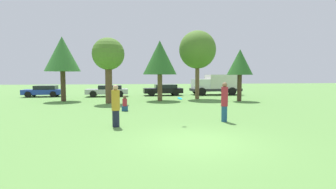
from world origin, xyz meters
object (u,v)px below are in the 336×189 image
(frisbee, at_px, (180,98))
(tree_4, at_px, (240,63))
(tree_2, at_px, (160,58))
(parked_car_silver, at_px, (108,90))
(person_thrower, at_px, (116,106))
(tree_3, at_px, (197,50))
(parked_car_blue, at_px, (44,91))
(person_catcher, at_px, (224,102))
(parked_car_black, at_px, (164,90))
(delivery_truck_white, at_px, (216,84))
(tree_1, at_px, (108,55))
(bystander_sitting, at_px, (125,104))
(tree_0, at_px, (62,54))

(frisbee, bearing_deg, tree_4, 53.69)
(tree_2, bearing_deg, parked_car_silver, 132.99)
(person_thrower, height_order, tree_3, tree_3)
(tree_3, relative_size, parked_car_blue, 1.65)
(person_catcher, bearing_deg, tree_3, -104.30)
(tree_4, bearing_deg, parked_car_black, 128.61)
(parked_car_black, distance_m, delivery_truck_white, 6.45)
(tree_3, bearing_deg, frisbee, -108.36)
(person_thrower, xyz_separation_m, tree_2, (3.31, 11.51, 2.92))
(person_thrower, xyz_separation_m, tree_1, (-1.11, 10.06, 2.98))
(tree_3, bearing_deg, delivery_truck_white, 53.50)
(tree_3, bearing_deg, bystander_sitting, -131.87)
(tree_3, height_order, delivery_truck_white, tree_3)
(parked_car_black, bearing_deg, parked_car_blue, -2.60)
(parked_car_blue, relative_size, delivery_truck_white, 0.68)
(tree_2, bearing_deg, tree_0, 174.79)
(tree_0, relative_size, tree_3, 0.86)
(tree_4, distance_m, delivery_truck_white, 7.94)
(frisbee, bearing_deg, bystander_sitting, 117.41)
(parked_car_black, bearing_deg, tree_4, 126.55)
(bystander_sitting, xyz_separation_m, parked_car_black, (4.15, 12.42, 0.25))
(person_catcher, height_order, parked_car_silver, person_catcher)
(person_thrower, height_order, parked_car_blue, person_thrower)
(parked_car_black, bearing_deg, bystander_sitting, 69.46)
(frisbee, distance_m, tree_3, 13.87)
(parked_car_black, xyz_separation_m, delivery_truck_white, (6.41, 0.24, 0.63))
(person_thrower, xyz_separation_m, parked_car_blue, (-8.60, 17.70, -0.31))
(person_thrower, relative_size, tree_2, 0.35)
(person_catcher, xyz_separation_m, parked_car_black, (-0.82, 17.06, -0.33))
(tree_1, bearing_deg, person_thrower, -83.73)
(person_thrower, distance_m, tree_3, 15.16)
(person_thrower, bearing_deg, frisbee, -4.05)
(person_thrower, xyz_separation_m, bystander_sitting, (0.29, 5.16, -0.53))
(tree_1, distance_m, tree_4, 11.46)
(tree_1, height_order, tree_3, tree_3)
(tree_0, xyz_separation_m, tree_2, (8.57, -0.78, -0.27))
(tree_0, height_order, parked_car_blue, tree_0)
(frisbee, relative_size, tree_3, 0.04)
(bystander_sitting, relative_size, parked_car_black, 0.23)
(frisbee, distance_m, tree_2, 11.74)
(parked_car_silver, bearing_deg, parked_car_blue, -8.14)
(bystander_sitting, relative_size, tree_2, 0.19)
(person_thrower, height_order, tree_1, tree_1)
(parked_car_blue, distance_m, delivery_truck_white, 19.47)
(person_thrower, relative_size, tree_3, 0.28)
(person_catcher, bearing_deg, tree_1, -61.87)
(tree_0, height_order, tree_2, tree_0)
(tree_3, height_order, parked_car_blue, tree_3)
(delivery_truck_white, bearing_deg, tree_4, 84.14)
(tree_1, bearing_deg, tree_0, 151.69)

